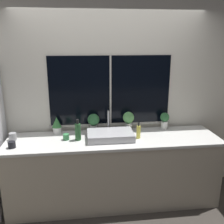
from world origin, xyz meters
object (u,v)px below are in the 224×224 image
Objects in this scene: potted_plant_center_left at (94,121)px; mug_black at (12,145)px; sink at (110,135)px; soap_bottle at (138,132)px; potted_plant_center_right at (128,119)px; potted_plant_far_right at (165,120)px; potted_plant_far_left at (57,125)px; mug_green at (66,137)px; bottle_tall at (78,131)px; mug_grey at (13,137)px.

mug_black is at bearing -156.71° from potted_plant_center_left.
sink is 0.36m from soap_bottle.
potted_plant_center_right reaches higher than potted_plant_far_right.
potted_plant_far_left reaches higher than soap_bottle.
potted_plant_center_left reaches higher than soap_bottle.
sink reaches higher than potted_plant_center_left.
potted_plant_center_right is 3.45× the size of mug_green.
soap_bottle is 2.76× the size of mug_green.
potted_plant_center_right is (0.28, 0.27, 0.11)m from sink.
sink is 2.27× the size of potted_plant_center_left.
potted_plant_far_right is at bearing 0.00° from potted_plant_center_left.
bottle_tall is at bearing -167.45° from potted_plant_far_right.
mug_grey is at bearing 173.29° from bottle_tall.
potted_plant_center_right reaches higher than mug_black.
potted_plant_far_left reaches higher than mug_green.
bottle_tall reaches higher than mug_grey.
mug_grey is at bearing -170.41° from potted_plant_center_left.
potted_plant_far_left is 0.29m from mug_green.
potted_plant_far_left is 2.48× the size of mug_grey.
potted_plant_center_right is 1.12× the size of potted_plant_far_right.
soap_bottle is at bearing -28.50° from potted_plant_center_left.
potted_plant_far_left is 1.49m from potted_plant_far_right.
mug_green is at bearing -61.42° from potted_plant_far_left.
bottle_tall is at bearing -9.44° from mug_green.
bottle_tall is 0.82m from mug_grey.
potted_plant_far_right reaches higher than mug_grey.
potted_plant_far_right is at bearing 4.89° from mug_grey.
bottle_tall is (0.28, -0.27, -0.01)m from potted_plant_far_left.
potted_plant_center_left is 1.08× the size of potted_plant_far_right.
mug_green is (-1.36, -0.24, -0.10)m from potted_plant_far_right.
mug_grey is (-1.22, 0.10, -0.00)m from sink.
sink is 0.74m from potted_plant_far_left.
potted_plant_far_left is at bearing 163.94° from soap_bottle.
potted_plant_far_right is 1.38m from mug_green.
potted_plant_center_left reaches higher than potted_plant_far_left.
soap_bottle is at bearing -4.99° from sink.
potted_plant_far_right is at bearing 12.01° from mug_black.
mug_black reaches higher than mug_green.
mug_green is 0.84× the size of mug_grey.
bottle_tall is at bearing -127.90° from potted_plant_center_left.
potted_plant_center_right is 0.88m from mug_green.
potted_plant_center_right is at bearing 43.58° from sink.
sink is at bearing -2.76° from mug_green.
potted_plant_center_left is at bearing 180.00° from potted_plant_center_right.
potted_plant_center_left is 1.00m from potted_plant_far_right.
potted_plant_far_left is 0.97m from potted_plant_center_right.
mug_green is at bearing -145.89° from potted_plant_center_left.
sink is 1.18m from mug_black.
potted_plant_far_left is 0.56m from mug_grey.
potted_plant_center_left is at bearing 126.06° from sink.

